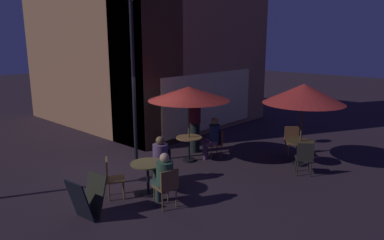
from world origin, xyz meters
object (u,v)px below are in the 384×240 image
object	(u,v)px
cafe_chair_3	(167,185)
menu_sandwich_board	(87,198)
patron_seated_0	(213,136)
cafe_table_2	(148,171)
cafe_table_0	(300,147)
cafe_chair_0	(292,139)
patron_seated_1	(164,176)
patron_seated_2	(160,157)
patio_umbrella_1	(189,94)
street_lamp_near_corner	(132,34)
cafe_chair_5	(111,175)
patron_standing_3	(195,125)
cafe_chair_1	(305,156)
cafe_table_1	(189,143)
cafe_chair_4	(162,162)
patio_umbrella_0	(304,94)
cafe_chair_2	(217,141)

from	to	relation	value
cafe_chair_3	menu_sandwich_board	bearing A→B (deg)	70.47
patron_seated_0	cafe_table_2	bearing A→B (deg)	39.00
cafe_table_0	cafe_chair_0	size ratio (longest dim) A/B	0.86
menu_sandwich_board	patron_seated_0	bearing A→B (deg)	-0.10
patron_seated_1	cafe_chair_0	bearing A→B (deg)	-82.91
patron_seated_2	menu_sandwich_board	bearing A→B (deg)	-16.95
cafe_table_2	patio_umbrella_1	world-z (taller)	patio_umbrella_1
street_lamp_near_corner	cafe_chair_5	bearing A→B (deg)	-141.85
street_lamp_near_corner	patron_standing_3	distance (m)	3.42
street_lamp_near_corner	cafe_chair_5	distance (m)	3.91
cafe_chair_1	patron_seated_2	bearing A→B (deg)	106.77
street_lamp_near_corner	cafe_table_0	distance (m)	5.64
cafe_table_0	cafe_table_2	distance (m)	4.54
cafe_chair_5	patron_seated_2	xyz separation A→B (m)	(1.29, -0.19, 0.14)
cafe_table_0	cafe_table_1	xyz separation A→B (m)	(-1.89, 2.56, 0.01)
cafe_chair_4	patron_seated_2	distance (m)	0.21
patio_umbrella_0	cafe_chair_0	bearing A→B (deg)	42.36
cafe_chair_3	patron_standing_3	xyz separation A→B (m)	(3.28, 2.19, 0.35)
cafe_table_0	cafe_chair_2	xyz separation A→B (m)	(-1.12, 2.12, -0.01)
cafe_chair_4	patron_standing_3	world-z (taller)	patron_standing_3
cafe_chair_3	cafe_table_1	bearing A→B (deg)	-43.57
cafe_chair_3	patron_seated_0	size ratio (longest dim) A/B	0.70
patron_seated_2	patron_seated_1	bearing A→B (deg)	28.68
cafe_table_0	patron_seated_0	world-z (taller)	patron_seated_0
cafe_chair_5	patron_seated_2	distance (m)	1.31
menu_sandwich_board	cafe_table_0	bearing A→B (deg)	-22.65
cafe_chair_4	cafe_table_2	bearing A→B (deg)	0.00
cafe_chair_0	cafe_chair_3	bearing A→B (deg)	-45.68
cafe_table_0	patron_seated_1	bearing A→B (deg)	167.37
menu_sandwich_board	patron_standing_3	world-z (taller)	patron_standing_3
menu_sandwich_board	cafe_table_0	world-z (taller)	menu_sandwich_board
cafe_table_0	cafe_chair_3	distance (m)	4.48
cafe_table_0	patio_umbrella_0	bearing A→B (deg)	-63.43
cafe_table_2	patron_standing_3	world-z (taller)	patron_standing_3
cafe_chair_5	patron_seated_0	world-z (taller)	patron_seated_0
cafe_table_2	menu_sandwich_board	bearing A→B (deg)	179.25
cafe_table_0	cafe_chair_5	distance (m)	5.35
cafe_chair_0	patron_seated_1	size ratio (longest dim) A/B	0.75
cafe_chair_3	cafe_chair_4	size ratio (longest dim) A/B	1.02
menu_sandwich_board	patron_seated_2	distance (m)	2.20
cafe_chair_0	patron_seated_1	world-z (taller)	patron_seated_1
patio_umbrella_1	cafe_chair_4	size ratio (longest dim) A/B	2.73
patio_umbrella_0	patio_umbrella_1	bearing A→B (deg)	126.51
cafe_chair_4	patron_seated_0	xyz separation A→B (m)	(2.26, 0.21, 0.19)
patron_standing_3	cafe_chair_5	bearing A→B (deg)	94.51
patron_standing_3	cafe_chair_3	bearing A→B (deg)	114.84
patron_standing_3	patron_seated_2	bearing A→B (deg)	104.78
cafe_chair_0	cafe_chair_2	world-z (taller)	cafe_chair_0
cafe_chair_0	patron_seated_0	bearing A→B (deg)	-84.09
cafe_chair_1	patron_seated_2	size ratio (longest dim) A/B	0.75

